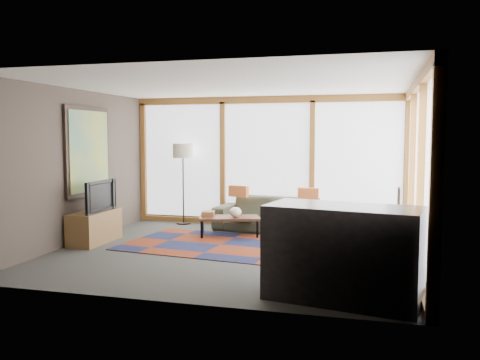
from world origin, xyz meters
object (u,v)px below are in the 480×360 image
(sofa, at_px, (272,214))
(television, at_px, (96,196))
(bookshelf, at_px, (395,240))
(floor_lamp, at_px, (183,184))
(bar_counter, at_px, (343,253))
(tv_console, at_px, (95,227))
(coffee_table, at_px, (229,226))

(sofa, height_order, television, television)
(bookshelf, bearing_deg, floor_lamp, 154.43)
(bookshelf, xyz_separation_m, bar_counter, (-0.62, -2.13, 0.25))
(floor_lamp, distance_m, tv_console, 2.33)
(bookshelf, relative_size, television, 2.41)
(floor_lamp, height_order, bookshelf, floor_lamp)
(tv_console, height_order, bar_counter, bar_counter)
(sofa, xyz_separation_m, bar_counter, (1.57, -3.82, 0.21))
(tv_console, bearing_deg, floor_lamp, 69.91)
(tv_console, bearing_deg, coffee_table, 29.09)
(coffee_table, xyz_separation_m, tv_console, (-2.05, -1.14, 0.09))
(coffee_table, distance_m, tv_console, 2.35)
(sofa, height_order, coffee_table, sofa)
(television, height_order, bar_counter, television)
(tv_console, relative_size, bar_counter, 0.65)
(coffee_table, bearing_deg, sofa, 47.25)
(television, bearing_deg, sofa, -54.35)
(bookshelf, distance_m, bar_counter, 2.24)
(floor_lamp, relative_size, tv_console, 1.53)
(tv_console, bearing_deg, sofa, 34.32)
(coffee_table, xyz_separation_m, television, (-1.99, -1.18, 0.63))
(floor_lamp, xyz_separation_m, tv_console, (-0.78, -2.13, -0.56))
(sofa, height_order, bookshelf, sofa)
(coffee_table, distance_m, bookshelf, 3.01)
(bookshelf, bearing_deg, coffee_table, 160.89)
(floor_lamp, xyz_separation_m, bookshelf, (4.12, -1.97, -0.55))
(sofa, bearing_deg, bookshelf, -31.00)
(sofa, xyz_separation_m, bookshelf, (2.20, -1.69, -0.04))
(floor_lamp, xyz_separation_m, bar_counter, (3.50, -4.11, -0.30))
(sofa, bearing_deg, tv_console, -139.14)
(sofa, relative_size, coffee_table, 2.04)
(coffee_table, height_order, bookshelf, bookshelf)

